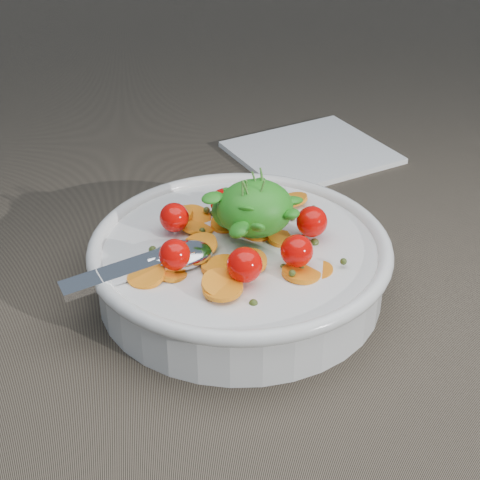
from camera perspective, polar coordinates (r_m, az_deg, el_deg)
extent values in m
plane|color=brown|center=(0.65, 2.18, -2.28)|extent=(6.00, 6.00, 0.00)
cylinder|color=silver|center=(0.61, 0.00, -2.25)|extent=(0.23, 0.23, 0.05)
torus|color=silver|center=(0.60, 0.00, -0.46)|extent=(0.25, 0.25, 0.01)
cylinder|color=silver|center=(0.62, 0.00, -3.77)|extent=(0.12, 0.12, 0.01)
cylinder|color=brown|center=(0.61, 0.00, -2.25)|extent=(0.21, 0.21, 0.03)
cylinder|color=orange|center=(0.62, -1.24, 1.25)|extent=(0.03, 0.03, 0.01)
cylinder|color=orange|center=(0.54, -1.36, -3.72)|extent=(0.04, 0.04, 0.01)
cylinder|color=orange|center=(0.63, -0.02, 1.35)|extent=(0.03, 0.04, 0.01)
cylinder|color=orange|center=(0.63, -4.77, 1.91)|extent=(0.03, 0.04, 0.01)
cylinder|color=orange|center=(0.57, -1.09, -2.11)|extent=(0.04, 0.04, 0.01)
cylinder|color=orange|center=(0.54, -1.42, -3.46)|extent=(0.03, 0.03, 0.01)
cylinder|color=orange|center=(0.66, 4.16, 3.15)|extent=(0.03, 0.03, 0.01)
cylinder|color=orange|center=(0.56, -1.85, -2.20)|extent=(0.03, 0.03, 0.01)
cylinder|color=orange|center=(0.59, -3.21, -0.46)|extent=(0.04, 0.04, 0.01)
cylinder|color=orange|center=(0.63, -6.12, 0.97)|extent=(0.03, 0.03, 0.00)
cylinder|color=orange|center=(0.56, -7.29, -2.71)|extent=(0.04, 0.04, 0.01)
cylinder|color=orange|center=(0.62, -3.36, 0.97)|extent=(0.03, 0.03, 0.02)
cylinder|color=orange|center=(0.60, 3.38, 0.04)|extent=(0.04, 0.04, 0.01)
cylinder|color=orange|center=(0.57, 0.81, -1.67)|extent=(0.03, 0.03, 0.01)
cylinder|color=orange|center=(0.56, 4.77, -2.62)|extent=(0.03, 0.03, 0.01)
cylinder|color=orange|center=(0.57, 5.83, -2.49)|extent=(0.03, 0.03, 0.01)
cylinder|color=orange|center=(0.56, -5.34, -2.62)|extent=(0.03, 0.03, 0.01)
cylinder|color=orange|center=(0.65, 0.61, 2.60)|extent=(0.03, 0.03, 0.01)
cylinder|color=orange|center=(0.63, -3.65, 1.73)|extent=(0.04, 0.04, 0.01)
cylinder|color=orange|center=(0.61, 1.45, 0.68)|extent=(0.04, 0.04, 0.01)
cylinder|color=orange|center=(0.58, -5.41, -1.45)|extent=(0.03, 0.03, 0.01)
sphere|color=#3A4918|center=(0.57, 3.37, -2.11)|extent=(0.01, 0.01, 0.01)
sphere|color=#3A4918|center=(0.62, -4.96, 1.34)|extent=(0.01, 0.01, 0.01)
sphere|color=#3A4918|center=(0.59, -6.79, -0.77)|extent=(0.01, 0.01, 0.01)
sphere|color=#3A4918|center=(0.66, -1.13, 2.97)|extent=(0.01, 0.01, 0.01)
sphere|color=#3A4918|center=(0.60, 5.81, -0.20)|extent=(0.01, 0.01, 0.01)
sphere|color=#3A4918|center=(0.64, -2.15, 2.01)|extent=(0.01, 0.01, 0.01)
sphere|color=#3A4918|center=(0.61, -2.95, 0.71)|extent=(0.01, 0.01, 0.01)
sphere|color=#3A4918|center=(0.53, 1.04, -4.95)|extent=(0.01, 0.01, 0.01)
sphere|color=#3A4918|center=(0.63, -2.61, 2.33)|extent=(0.01, 0.01, 0.01)
sphere|color=#3A4918|center=(0.57, 8.03, -1.66)|extent=(0.01, 0.01, 0.01)
sphere|color=#3A4918|center=(0.63, 4.09, 1.78)|extent=(0.01, 0.01, 0.01)
sphere|color=#3A4918|center=(0.62, -0.60, 1.53)|extent=(0.00, 0.00, 0.00)
sphere|color=#3A4918|center=(0.61, 5.19, 0.41)|extent=(0.01, 0.01, 0.01)
sphere|color=#3A4918|center=(0.62, 0.65, 1.15)|extent=(0.01, 0.01, 0.01)
sphere|color=#3A4918|center=(0.65, 5.73, 2.50)|extent=(0.00, 0.00, 0.00)
sphere|color=#3A4918|center=(0.57, 4.75, -2.30)|extent=(0.01, 0.01, 0.01)
sphere|color=#3A4918|center=(0.66, 0.12, 3.10)|extent=(0.01, 0.01, 0.01)
sphere|color=#3A4918|center=(0.55, 4.07, -2.58)|extent=(0.01, 0.01, 0.01)
sphere|color=#D30703|center=(0.60, 5.60, 1.43)|extent=(0.03, 0.03, 0.03)
sphere|color=#D30703|center=(0.63, 2.04, 2.93)|extent=(0.02, 0.02, 0.02)
sphere|color=#D30703|center=(0.63, -1.24, 2.95)|extent=(0.02, 0.02, 0.02)
sphere|color=#D30703|center=(0.61, -5.12, 1.76)|extent=(0.02, 0.02, 0.02)
sphere|color=#D30703|center=(0.56, -5.10, -1.14)|extent=(0.02, 0.02, 0.02)
sphere|color=#D30703|center=(0.54, 0.36, -1.94)|extent=(0.03, 0.03, 0.03)
sphere|color=#D30703|center=(0.56, 4.43, -0.85)|extent=(0.03, 0.03, 0.03)
ellipsoid|color=green|center=(0.59, 1.18, 2.47)|extent=(0.06, 0.05, 0.05)
ellipsoid|color=green|center=(0.60, -0.51, 2.27)|extent=(0.04, 0.04, 0.03)
ellipsoid|color=green|center=(0.58, 1.61, 3.38)|extent=(0.03, 0.03, 0.02)
ellipsoid|color=green|center=(0.59, 1.32, 2.98)|extent=(0.02, 0.02, 0.02)
ellipsoid|color=green|center=(0.60, 0.73, 4.17)|extent=(0.02, 0.02, 0.02)
ellipsoid|color=green|center=(0.59, 0.89, 3.74)|extent=(0.03, 0.03, 0.02)
ellipsoid|color=green|center=(0.58, 0.49, 2.75)|extent=(0.02, 0.02, 0.01)
ellipsoid|color=green|center=(0.58, 3.99, 2.02)|extent=(0.02, 0.02, 0.02)
ellipsoid|color=green|center=(0.59, 3.99, 3.07)|extent=(0.03, 0.02, 0.01)
ellipsoid|color=green|center=(0.58, 0.62, 2.28)|extent=(0.02, 0.02, 0.01)
ellipsoid|color=green|center=(0.59, 1.23, 3.67)|extent=(0.02, 0.02, 0.01)
ellipsoid|color=green|center=(0.60, -0.73, 3.70)|extent=(0.02, 0.02, 0.01)
ellipsoid|color=green|center=(0.58, 1.41, 2.49)|extent=(0.03, 0.03, 0.03)
ellipsoid|color=green|center=(0.55, 1.38, 0.97)|extent=(0.02, 0.02, 0.02)
ellipsoid|color=green|center=(0.56, -0.06, 0.82)|extent=(0.02, 0.02, 0.02)
ellipsoid|color=green|center=(0.60, 1.21, 4.03)|extent=(0.03, 0.03, 0.03)
ellipsoid|color=green|center=(0.59, 0.78, 2.54)|extent=(0.03, 0.03, 0.01)
ellipsoid|color=green|center=(0.60, -0.34, 3.11)|extent=(0.03, 0.03, 0.01)
ellipsoid|color=green|center=(0.59, 2.21, 3.54)|extent=(0.03, 0.03, 0.02)
ellipsoid|color=green|center=(0.58, -2.16, 3.30)|extent=(0.02, 0.02, 0.01)
ellipsoid|color=green|center=(0.60, 2.10, 4.11)|extent=(0.02, 0.02, 0.02)
ellipsoid|color=green|center=(0.59, 0.39, 2.81)|extent=(0.02, 0.02, 0.02)
ellipsoid|color=green|center=(0.57, 0.54, 2.32)|extent=(0.02, 0.02, 0.02)
ellipsoid|color=green|center=(0.59, 0.90, 3.33)|extent=(0.02, 0.02, 0.02)
ellipsoid|color=green|center=(0.60, 0.64, 3.33)|extent=(0.03, 0.03, 0.03)
cylinder|color=#4C8C33|center=(0.57, 0.90, 2.81)|extent=(0.01, 0.00, 0.04)
cylinder|color=#4C8C33|center=(0.59, 1.98, 3.75)|extent=(0.01, 0.01, 0.04)
cylinder|color=#4C8C33|center=(0.57, 0.20, 2.74)|extent=(0.00, 0.01, 0.04)
cylinder|color=#4C8C33|center=(0.58, 0.55, 3.17)|extent=(0.00, 0.01, 0.04)
cylinder|color=#4C8C33|center=(0.59, 1.79, 3.67)|extent=(0.01, 0.00, 0.04)
cylinder|color=#4C8C33|center=(0.59, 1.54, 3.53)|extent=(0.01, 0.01, 0.04)
cylinder|color=#4C8C33|center=(0.58, 1.36, 2.91)|extent=(0.01, 0.00, 0.04)
ellipsoid|color=silver|center=(0.58, -4.68, -1.22)|extent=(0.06, 0.05, 0.02)
cube|color=silver|center=(0.56, -8.70, -2.30)|extent=(0.10, 0.05, 0.02)
cylinder|color=silver|center=(0.57, -6.28, -1.56)|extent=(0.02, 0.01, 0.01)
cube|color=white|center=(0.85, 5.53, 6.78)|extent=(0.21, 0.19, 0.01)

